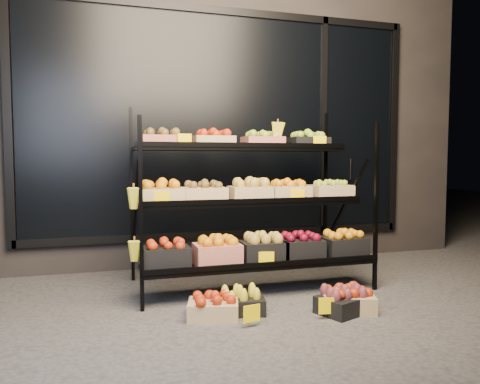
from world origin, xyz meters
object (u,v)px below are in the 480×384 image
object	(u,v)px
display_rack	(250,201)
floor_crate_midright	(348,299)
floor_crate_midleft	(241,302)
floor_crate_left	(213,306)

from	to	relation	value
display_rack	floor_crate_midright	bearing A→B (deg)	-59.67
floor_crate_midleft	display_rack	bearing A→B (deg)	78.26
floor_crate_left	floor_crate_midleft	xyz separation A→B (m)	(0.23, 0.05, -0.00)
display_rack	floor_crate_midleft	xyz separation A→B (m)	(-0.29, -0.68, -0.70)
floor_crate_midleft	floor_crate_midright	world-z (taller)	floor_crate_midright
floor_crate_midleft	floor_crate_midright	distance (m)	0.83
floor_crate_left	floor_crate_midleft	bearing A→B (deg)	27.98
display_rack	floor_crate_midright	size ratio (longest dim) A/B	4.78
display_rack	floor_crate_midleft	world-z (taller)	display_rack
display_rack	floor_crate_midleft	bearing A→B (deg)	-113.18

